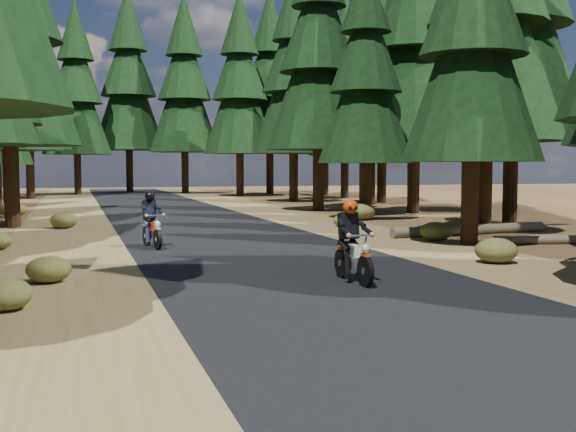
{
  "coord_description": "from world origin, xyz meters",
  "views": [
    {
      "loc": [
        -4.28,
        -12.9,
        2.15
      ],
      "look_at": [
        0.0,
        1.5,
        1.1
      ],
      "focal_mm": 45.0,
      "sensor_mm": 36.0,
      "label": 1
    }
  ],
  "objects_px": {
    "log_near": "(471,230)",
    "rider_follow": "(152,229)",
    "rider_lead": "(353,255)",
    "log_far": "(561,240)"
  },
  "relations": [
    {
      "from": "rider_lead",
      "to": "rider_follow",
      "type": "height_order",
      "value": "rider_lead"
    },
    {
      "from": "log_far",
      "to": "rider_follow",
      "type": "bearing_deg",
      "value": -179.35
    },
    {
      "from": "log_near",
      "to": "log_far",
      "type": "xyz_separation_m",
      "value": [
        0.95,
        -3.11,
        -0.04
      ]
    },
    {
      "from": "log_near",
      "to": "rider_follow",
      "type": "distance_m",
      "value": 9.97
    },
    {
      "from": "log_near",
      "to": "rider_lead",
      "type": "bearing_deg",
      "value": -140.64
    },
    {
      "from": "log_near",
      "to": "rider_follow",
      "type": "relative_size",
      "value": 3.38
    },
    {
      "from": "rider_lead",
      "to": "log_far",
      "type": "bearing_deg",
      "value": -151.76
    },
    {
      "from": "rider_lead",
      "to": "rider_follow",
      "type": "relative_size",
      "value": 1.0
    },
    {
      "from": "log_far",
      "to": "rider_lead",
      "type": "height_order",
      "value": "rider_lead"
    },
    {
      "from": "log_far",
      "to": "rider_follow",
      "type": "distance_m",
      "value": 11.1
    }
  ]
}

